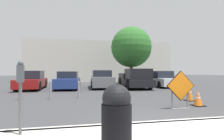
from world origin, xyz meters
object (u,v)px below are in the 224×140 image
pickup_truck (135,79)px  parked_car_fourth (161,80)px  parked_car_nearest (32,81)px  bollard_third (20,89)px  trash_bin (117,116)px  bollard_nearest (79,89)px  traffic_cone_second (190,92)px  parked_car_second (68,81)px  road_closed_sign (181,89)px  traffic_cone_nearest (198,98)px  parking_meter (20,84)px  bollard_second (51,89)px  parked_car_third (102,80)px

pickup_truck → parked_car_fourth: (2.79, 0.83, -0.08)m
parked_car_nearest → bollard_third: bearing=97.2°
trash_bin → bollard_nearest: trash_bin is taller
traffic_cone_second → trash_bin: bearing=-134.8°
parked_car_second → road_closed_sign: bearing=122.0°
parked_car_nearest → bollard_third: (0.74, -5.37, -0.15)m
traffic_cone_nearest → pickup_truck: (-0.08, 7.74, 0.42)m
trash_bin → parking_meter: 2.11m
parked_car_nearest → parked_car_fourth: size_ratio=1.01×
traffic_cone_nearest → trash_bin: bearing=-140.2°
traffic_cone_nearest → parked_car_nearest: size_ratio=0.15×
traffic_cone_nearest → traffic_cone_second: (0.44, 1.18, 0.08)m
bollard_nearest → pickup_truck: bearing=45.0°
parked_car_fourth → trash_bin: bearing=58.5°
bollard_second → pickup_truck: bearing=37.6°
pickup_truck → parking_meter: parking_meter is taller
pickup_truck → bollard_nearest: bearing=48.0°
trash_bin → parked_car_fourth: bearing=60.1°
parked_car_second → parked_car_fourth: 8.34m
traffic_cone_nearest → parked_car_third: (-2.84, 8.48, 0.38)m
bollard_third → road_closed_sign: bearing=-27.1°
road_closed_sign → parked_car_third: parked_car_third is taller
parked_car_nearest → trash_bin: bearing=108.6°
pickup_truck → bollard_second: bearing=40.6°
pickup_truck → trash_bin: size_ratio=4.78×
parked_car_third → trash_bin: 12.10m
road_closed_sign → parked_car_third: bearing=101.5°
traffic_cone_nearest → parked_car_nearest: parked_car_nearest is taller
road_closed_sign → traffic_cone_second: (1.48, 1.55, -0.36)m
road_closed_sign → traffic_cone_second: road_closed_sign is taller
parked_car_second → bollard_third: (-2.04, -5.23, -0.12)m
bollard_third → traffic_cone_second: bearing=-12.7°
road_closed_sign → bollard_nearest: road_closed_sign is taller
parked_car_third → bollard_nearest: bearing=73.0°
pickup_truck → bollard_nearest: (-4.73, -4.73, -0.26)m
bollard_third → parked_car_nearest: bearing=97.9°
pickup_truck → bollard_third: (-7.57, -4.73, -0.21)m
pickup_truck → bollard_second: (-6.15, -4.73, -0.23)m
trash_bin → bollard_third: 7.38m
parked_car_nearest → parked_car_third: (5.56, 0.10, 0.03)m
road_closed_sign → trash_bin: 4.51m
parked_car_fourth → trash_bin: 13.97m
trash_bin → bollard_third: (-3.41, 6.55, -0.15)m
trash_bin → parked_car_second: bearing=96.6°
parked_car_nearest → parked_car_second: parked_car_nearest is taller
trash_bin → bollard_nearest: 6.58m
road_closed_sign → bollard_third: road_closed_sign is taller
traffic_cone_second → parked_car_second: size_ratio=0.20×
road_closed_sign → parking_meter: size_ratio=0.97×
road_closed_sign → parked_car_second: bearing=118.0°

